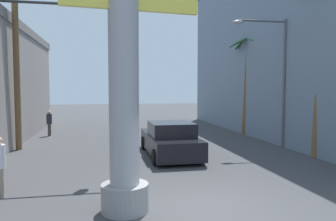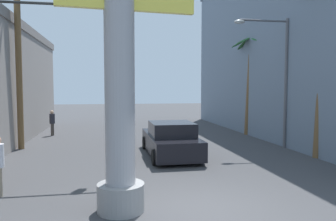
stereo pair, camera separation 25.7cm
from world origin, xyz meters
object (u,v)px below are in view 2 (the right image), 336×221
at_px(traffic_light_mast, 39,52).
at_px(pedestrian_far_left, 52,121).
at_px(palm_tree_mid_right, 250,75).
at_px(palm_tree_near_right, 323,48).
at_px(street_lamp, 277,69).
at_px(car_lead, 171,140).
at_px(palm_tree_mid_left, 19,34).
at_px(neon_sign_pole, 119,0).

xyz_separation_m(traffic_light_mast, pedestrian_far_left, (-1.17, 9.51, -3.43)).
distance_m(palm_tree_mid_right, pedestrian_far_left, 13.22).
relative_size(palm_tree_near_right, pedestrian_far_left, 4.96).
height_order(street_lamp, palm_tree_mid_right, street_lamp).
bearing_deg(palm_tree_near_right, car_lead, 166.53).
bearing_deg(palm_tree_mid_left, neon_sign_pole, -63.54).
bearing_deg(traffic_light_mast, palm_tree_near_right, 2.15).
distance_m(car_lead, pedestrian_far_left, 9.86).
relative_size(neon_sign_pole, palm_tree_mid_left, 1.20).
distance_m(street_lamp, palm_tree_near_right, 2.70).
height_order(palm_tree_mid_right, palm_tree_near_right, palm_tree_near_right).
bearing_deg(palm_tree_near_right, traffic_light_mast, -177.85).
distance_m(neon_sign_pole, street_lamp, 10.99).
distance_m(traffic_light_mast, pedestrian_far_left, 10.18).
distance_m(palm_tree_mid_left, palm_tree_near_right, 14.14).
height_order(traffic_light_mast, palm_tree_near_right, palm_tree_near_right).
height_order(neon_sign_pole, pedestrian_far_left, neon_sign_pole).
bearing_deg(palm_tree_mid_left, traffic_light_mast, -68.95).
relative_size(car_lead, palm_tree_near_right, 0.62).
height_order(palm_tree_mid_left, palm_tree_near_right, palm_tree_mid_left).
bearing_deg(palm_tree_mid_right, street_lamp, -98.51).
bearing_deg(street_lamp, palm_tree_mid_left, 171.92).
bearing_deg(neon_sign_pole, palm_tree_near_right, 28.44).
bearing_deg(car_lead, traffic_light_mast, -159.08).
relative_size(neon_sign_pole, pedestrian_far_left, 6.53).
xyz_separation_m(neon_sign_pole, palm_tree_near_right, (8.93, 4.83, -0.35)).
height_order(neon_sign_pole, palm_tree_mid_left, neon_sign_pole).
bearing_deg(car_lead, street_lamp, 9.24).
distance_m(traffic_light_mast, palm_tree_near_right, 11.66).
bearing_deg(car_lead, pedestrian_far_left, 130.17).
height_order(palm_tree_mid_left, palm_tree_mid_right, palm_tree_mid_left).
bearing_deg(car_lead, neon_sign_pole, -111.14).
bearing_deg(neon_sign_pole, car_lead, 68.86).
distance_m(street_lamp, palm_tree_mid_left, 12.90).
bearing_deg(pedestrian_far_left, palm_tree_near_right, -35.31).
relative_size(street_lamp, palm_tree_mid_left, 0.74).
bearing_deg(palm_tree_mid_left, street_lamp, -8.08).
distance_m(neon_sign_pole, palm_tree_mid_right, 15.03).
distance_m(traffic_light_mast, palm_tree_mid_right, 13.90).
relative_size(street_lamp, pedestrian_far_left, 4.02).
bearing_deg(pedestrian_far_left, car_lead, -49.83).
height_order(car_lead, palm_tree_mid_right, palm_tree_mid_right).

